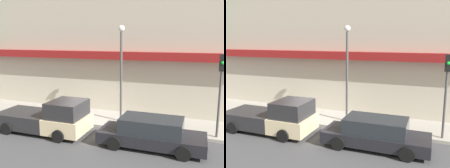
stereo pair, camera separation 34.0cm
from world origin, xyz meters
TOP-DOWN VIEW (x-y plane):
  - ground_plane at (0.00, 0.00)m, footprint 80.00×80.00m
  - sidewalk at (0.00, 1.49)m, footprint 36.00×2.98m
  - building at (-0.02, 4.47)m, footprint 19.80×3.80m
  - pickup_truck at (-1.41, -1.52)m, footprint 5.06×2.30m
  - parked_car at (4.16, -1.52)m, footprint 4.89×2.03m
  - fire_hydrant at (-0.41, 0.40)m, footprint 0.18×0.18m
  - street_lamp at (1.83, 1.11)m, footprint 0.36×0.36m
  - traffic_light at (7.10, 0.31)m, footprint 0.28×0.42m

SIDE VIEW (x-z plane):
  - ground_plane at x=0.00m, z-range 0.00..0.00m
  - sidewalk at x=0.00m, z-range 0.00..0.16m
  - fire_hydrant at x=-0.41m, z-range 0.16..0.87m
  - parked_car at x=4.16m, z-range -0.02..1.40m
  - pickup_truck at x=-1.41m, z-range -0.13..1.71m
  - traffic_light at x=7.10m, z-range 0.91..5.05m
  - street_lamp at x=1.83m, z-range 0.86..6.45m
  - building at x=-0.02m, z-range -0.01..11.68m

